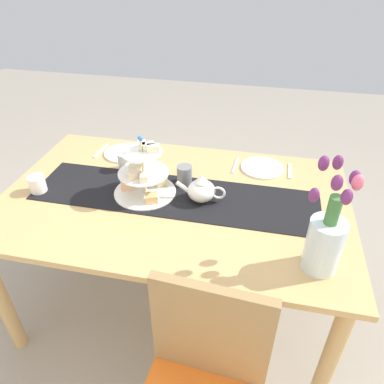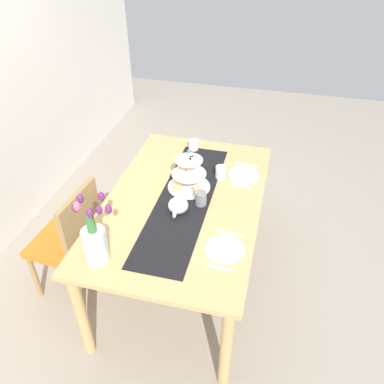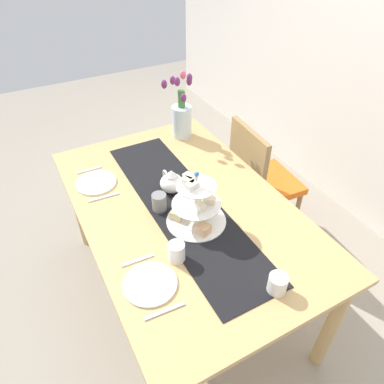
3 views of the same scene
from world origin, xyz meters
TOP-DOWN VIEW (x-y plane):
  - ground_plane at (0.00, 0.00)m, footprint 8.00×8.00m
  - dining_table at (0.00, 0.00)m, footprint 1.66×1.04m
  - chair_left at (-0.28, 0.75)m, footprint 0.45×0.45m
  - table_runner at (0.00, -0.01)m, footprint 1.37×0.35m
  - tiered_cake_stand at (0.15, 0.00)m, footprint 0.30×0.30m
  - teapot at (-0.13, 0.00)m, footprint 0.24×0.13m
  - tulip_vase at (-0.64, 0.32)m, footprint 0.15×0.21m
  - cream_jug at (0.66, 0.10)m, footprint 0.08×0.08m
  - dinner_plate_left at (-0.40, -0.35)m, footprint 0.23×0.23m
  - fork_left at (-0.54, -0.35)m, footprint 0.02×0.15m
  - knife_left at (-0.25, -0.35)m, footprint 0.03×0.17m
  - dinner_plate_right at (0.39, -0.35)m, footprint 0.23×0.23m
  - fork_right at (0.24, -0.35)m, footprint 0.02×0.15m
  - knife_right at (0.53, -0.35)m, footprint 0.02×0.17m
  - mug_grey at (-0.02, -0.12)m, footprint 0.08×0.08m
  - mug_white_text at (0.32, -0.19)m, footprint 0.08×0.08m

SIDE VIEW (x-z plane):
  - ground_plane at x=0.00m, z-range 0.00..0.00m
  - chair_left at x=-0.28m, z-range 0.05..0.96m
  - dining_table at x=0.00m, z-range 0.29..1.06m
  - table_runner at x=0.00m, z-range 0.77..0.78m
  - fork_left at x=-0.54m, z-range 0.77..0.78m
  - knife_left at x=-0.25m, z-range 0.77..0.78m
  - fork_right at x=0.24m, z-range 0.77..0.78m
  - knife_right at x=0.53m, z-range 0.77..0.78m
  - dinner_plate_left at x=-0.40m, z-range 0.77..0.78m
  - dinner_plate_right at x=0.39m, z-range 0.77..0.78m
  - cream_jug at x=0.66m, z-range 0.77..0.86m
  - mug_white_text at x=0.32m, z-range 0.77..0.87m
  - mug_grey at x=-0.02m, z-range 0.78..0.87m
  - teapot at x=-0.13m, z-range 0.76..0.90m
  - tiered_cake_stand at x=0.15m, z-range 0.72..1.02m
  - tulip_vase at x=-0.64m, z-range 0.70..1.14m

